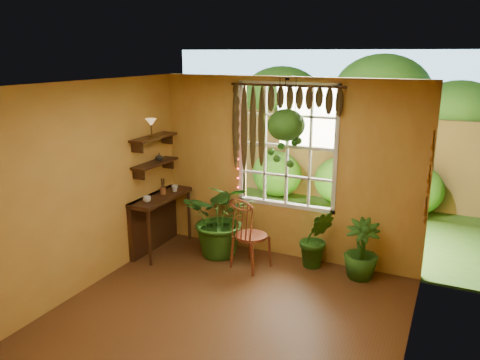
% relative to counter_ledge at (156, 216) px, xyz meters
% --- Properties ---
extents(floor, '(4.50, 4.50, 0.00)m').
position_rel_counter_ledge_xyz_m(floor, '(1.91, -1.60, -0.55)').
color(floor, '#4F2A16').
rests_on(floor, ground).
extents(ceiling, '(4.50, 4.50, 0.00)m').
position_rel_counter_ledge_xyz_m(ceiling, '(1.91, -1.60, 2.15)').
color(ceiling, white).
rests_on(ceiling, wall_back).
extents(wall_back, '(4.00, 0.00, 4.00)m').
position_rel_counter_ledge_xyz_m(wall_back, '(1.91, 0.65, 0.80)').
color(wall_back, gold).
rests_on(wall_back, floor).
extents(wall_left, '(0.00, 4.50, 4.50)m').
position_rel_counter_ledge_xyz_m(wall_left, '(-0.09, -1.60, 0.80)').
color(wall_left, gold).
rests_on(wall_left, floor).
extents(wall_right, '(0.00, 4.50, 4.50)m').
position_rel_counter_ledge_xyz_m(wall_right, '(3.91, -1.60, 0.80)').
color(wall_right, gold).
rests_on(wall_right, floor).
extents(window, '(1.52, 0.10, 1.86)m').
position_rel_counter_ledge_xyz_m(window, '(1.91, 0.68, 1.15)').
color(window, silver).
rests_on(window, wall_back).
extents(valance_vine, '(1.70, 0.12, 1.10)m').
position_rel_counter_ledge_xyz_m(valance_vine, '(1.82, 0.56, 1.73)').
color(valance_vine, '#371E0F').
rests_on(valance_vine, window).
extents(string_lights, '(0.03, 0.03, 1.54)m').
position_rel_counter_ledge_xyz_m(string_lights, '(1.15, 0.59, 1.20)').
color(string_lights, '#FF2633').
rests_on(string_lights, window).
extents(wall_plates, '(0.04, 0.32, 1.10)m').
position_rel_counter_ledge_xyz_m(wall_plates, '(3.89, 0.19, 1.00)').
color(wall_plates, '#F4EAC7').
rests_on(wall_plates, wall_right).
extents(counter_ledge, '(0.40, 1.20, 0.90)m').
position_rel_counter_ledge_xyz_m(counter_ledge, '(0.00, 0.00, 0.00)').
color(counter_ledge, '#371E0F').
rests_on(counter_ledge, floor).
extents(shelf_lower, '(0.25, 0.90, 0.04)m').
position_rel_counter_ledge_xyz_m(shelf_lower, '(0.03, 0.00, 0.85)').
color(shelf_lower, '#371E0F').
rests_on(shelf_lower, wall_left).
extents(shelf_upper, '(0.25, 0.90, 0.04)m').
position_rel_counter_ledge_xyz_m(shelf_upper, '(0.03, 0.00, 1.25)').
color(shelf_upper, '#371E0F').
rests_on(shelf_upper, wall_left).
extents(backyard, '(14.00, 10.00, 12.00)m').
position_rel_counter_ledge_xyz_m(backyard, '(2.15, 5.27, 0.73)').
color(backyard, '#2C5819').
rests_on(backyard, ground).
extents(windsor_chair, '(0.58, 0.60, 1.24)m').
position_rel_counter_ledge_xyz_m(windsor_chair, '(1.62, -0.01, -0.19)').
color(windsor_chair, maroon).
rests_on(windsor_chair, floor).
extents(potted_plant_left, '(1.25, 1.14, 1.21)m').
position_rel_counter_ledge_xyz_m(potted_plant_left, '(1.06, 0.22, 0.05)').
color(potted_plant_left, '#134412').
rests_on(potted_plant_left, floor).
extents(potted_plant_mid, '(0.59, 0.53, 0.87)m').
position_rel_counter_ledge_xyz_m(potted_plant_mid, '(2.47, 0.44, -0.12)').
color(potted_plant_mid, '#134412').
rests_on(potted_plant_mid, floor).
extents(potted_plant_right, '(0.58, 0.58, 0.84)m').
position_rel_counter_ledge_xyz_m(potted_plant_right, '(3.13, 0.36, -0.13)').
color(potted_plant_right, '#134412').
rests_on(potted_plant_right, floor).
extents(hanging_basket, '(0.53, 0.53, 1.24)m').
position_rel_counter_ledge_xyz_m(hanging_basket, '(1.97, 0.43, 1.43)').
color(hanging_basket, black).
rests_on(hanging_basket, ceiling).
extents(cup_a, '(0.13, 0.13, 0.09)m').
position_rel_counter_ledge_xyz_m(cup_a, '(0.13, -0.37, 0.39)').
color(cup_a, silver).
rests_on(cup_a, counter_ledge).
extents(cup_b, '(0.14, 0.14, 0.10)m').
position_rel_counter_ledge_xyz_m(cup_b, '(0.19, 0.27, 0.40)').
color(cup_b, beige).
rests_on(cup_b, counter_ledge).
extents(brush_jar, '(0.09, 0.09, 0.33)m').
position_rel_counter_ledge_xyz_m(brush_jar, '(0.11, 0.07, 0.48)').
color(brush_jar, brown).
rests_on(brush_jar, counter_ledge).
extents(shelf_vase, '(0.13, 0.13, 0.12)m').
position_rel_counter_ledge_xyz_m(shelf_vase, '(0.04, 0.11, 0.93)').
color(shelf_vase, '#B2AD99').
rests_on(shelf_vase, shelf_lower).
extents(tiffany_lamp, '(0.16, 0.16, 0.27)m').
position_rel_counter_ledge_xyz_m(tiffany_lamp, '(0.05, -0.07, 1.47)').
color(tiffany_lamp, brown).
rests_on(tiffany_lamp, shelf_upper).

